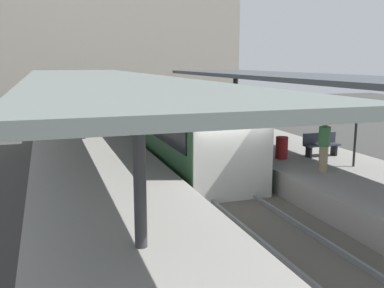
{
  "coord_description": "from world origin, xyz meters",
  "views": [
    {
      "loc": [
        -5.38,
        -12.6,
        4.47
      ],
      "look_at": [
        -0.27,
        2.54,
        1.45
      ],
      "focal_mm": 40.71,
      "sensor_mm": 36.0,
      "label": 1
    }
  ],
  "objects_px": {
    "passenger_near_bench": "(324,145)",
    "platform_sign": "(357,119)",
    "platform_bench": "(321,144)",
    "litter_bin": "(282,148)",
    "commuter_train": "(176,126)"
  },
  "relations": [
    {
      "from": "passenger_near_bench",
      "to": "platform_sign",
      "type": "bearing_deg",
      "value": 12.33
    },
    {
      "from": "platform_bench",
      "to": "platform_sign",
      "type": "distance_m",
      "value": 2.13
    },
    {
      "from": "litter_bin",
      "to": "platform_bench",
      "type": "bearing_deg",
      "value": -2.86
    },
    {
      "from": "platform_sign",
      "to": "passenger_near_bench",
      "type": "bearing_deg",
      "value": -167.67
    },
    {
      "from": "litter_bin",
      "to": "passenger_near_bench",
      "type": "bearing_deg",
      "value": -83.83
    },
    {
      "from": "platform_bench",
      "to": "passenger_near_bench",
      "type": "distance_m",
      "value": 2.54
    },
    {
      "from": "platform_sign",
      "to": "platform_bench",
      "type": "bearing_deg",
      "value": 92.34
    },
    {
      "from": "litter_bin",
      "to": "commuter_train",
      "type": "bearing_deg",
      "value": 121.42
    },
    {
      "from": "litter_bin",
      "to": "passenger_near_bench",
      "type": "xyz_separation_m",
      "value": [
        0.24,
        -2.18,
        0.47
      ]
    },
    {
      "from": "platform_bench",
      "to": "platform_sign",
      "type": "xyz_separation_m",
      "value": [
        0.07,
        -1.78,
        1.16
      ]
    },
    {
      "from": "platform_bench",
      "to": "litter_bin",
      "type": "bearing_deg",
      "value": 177.14
    },
    {
      "from": "litter_bin",
      "to": "platform_sign",
      "type": "bearing_deg",
      "value": -47.99
    },
    {
      "from": "commuter_train",
      "to": "platform_bench",
      "type": "relative_size",
      "value": 8.83
    },
    {
      "from": "passenger_near_bench",
      "to": "commuter_train",
      "type": "bearing_deg",
      "value": 113.95
    },
    {
      "from": "platform_bench",
      "to": "passenger_near_bench",
      "type": "relative_size",
      "value": 0.83
    }
  ]
}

